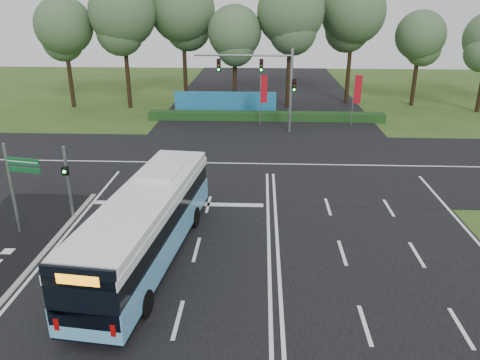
# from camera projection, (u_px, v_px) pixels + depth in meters

# --- Properties ---
(ground) EXTENTS (120.00, 120.00, 0.00)m
(ground) POSITION_uv_depth(u_px,v_px,m) (269.00, 252.00, 21.18)
(ground) COLOR #2F4F1A
(ground) RESTS_ON ground
(road_main) EXTENTS (20.00, 120.00, 0.04)m
(road_main) POSITION_uv_depth(u_px,v_px,m) (269.00, 252.00, 21.17)
(road_main) COLOR black
(road_main) RESTS_ON ground
(road_cross) EXTENTS (120.00, 14.00, 0.05)m
(road_cross) POSITION_uv_depth(u_px,v_px,m) (267.00, 164.00, 32.34)
(road_cross) COLOR black
(road_cross) RESTS_ON ground
(kerb_strip) EXTENTS (0.25, 18.00, 0.12)m
(kerb_strip) POSITION_uv_depth(u_px,v_px,m) (19.00, 283.00, 18.79)
(kerb_strip) COLOR gray
(kerb_strip) RESTS_ON ground
(city_bus) EXTENTS (3.83, 12.20, 3.44)m
(city_bus) POSITION_uv_depth(u_px,v_px,m) (147.00, 224.00, 19.94)
(city_bus) COLOR #5BA6D3
(city_bus) RESTS_ON ground
(pedestrian_signal) EXTENTS (0.32, 0.44, 3.91)m
(pedestrian_signal) POSITION_uv_depth(u_px,v_px,m) (68.00, 180.00, 23.66)
(pedestrian_signal) COLOR gray
(pedestrian_signal) RESTS_ON ground
(street_sign) EXTENTS (1.75, 0.43, 4.56)m
(street_sign) POSITION_uv_depth(u_px,v_px,m) (17.00, 180.00, 21.81)
(street_sign) COLOR gray
(street_sign) RESTS_ON ground
(banner_flag_mid) EXTENTS (0.63, 0.32, 4.57)m
(banner_flag_mid) POSITION_uv_depth(u_px,v_px,m) (263.00, 92.00, 41.33)
(banner_flag_mid) COLOR gray
(banner_flag_mid) RESTS_ON ground
(banner_flag_right) EXTENTS (0.67, 0.17, 4.62)m
(banner_flag_right) POSITION_uv_depth(u_px,v_px,m) (357.00, 93.00, 41.06)
(banner_flag_right) COLOR gray
(banner_flag_right) RESTS_ON ground
(traffic_light_gantry) EXTENTS (8.41, 0.28, 7.00)m
(traffic_light_gantry) POSITION_uv_depth(u_px,v_px,m) (270.00, 77.00, 38.56)
(traffic_light_gantry) COLOR gray
(traffic_light_gantry) RESTS_ON ground
(hedge) EXTENTS (22.00, 1.20, 0.80)m
(hedge) POSITION_uv_depth(u_px,v_px,m) (266.00, 116.00, 43.84)
(hedge) COLOR #163A15
(hedge) RESTS_ON ground
(blue_hoarding) EXTENTS (10.00, 0.30, 2.20)m
(blue_hoarding) POSITION_uv_depth(u_px,v_px,m) (225.00, 103.00, 46.09)
(blue_hoarding) COLOR #1E70A3
(blue_hoarding) RESTS_ON ground
(eucalyptus_row) EXTENTS (53.57, 9.77, 12.96)m
(eucalyptus_row) POSITION_uv_depth(u_px,v_px,m) (285.00, 19.00, 46.40)
(eucalyptus_row) COLOR black
(eucalyptus_row) RESTS_ON ground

